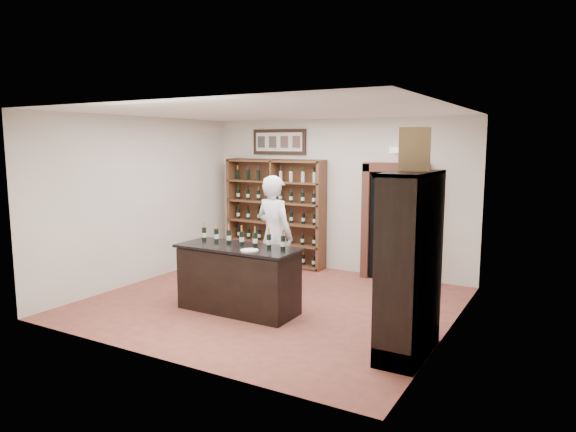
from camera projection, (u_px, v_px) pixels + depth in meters
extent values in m
plane|color=#9B4D3E|center=(271.00, 302.00, 8.20)|extent=(5.50, 5.50, 0.00)
plane|color=white|center=(270.00, 112.00, 7.78)|extent=(5.50, 5.50, 0.00)
cube|color=silver|center=(337.00, 195.00, 10.14)|extent=(5.50, 0.04, 3.00)
cube|color=silver|center=(142.00, 200.00, 9.34)|extent=(0.04, 5.00, 3.00)
cube|color=silver|center=(451.00, 223.00, 6.64)|extent=(0.04, 5.00, 3.00)
cube|color=brown|center=(279.00, 211.00, 10.81)|extent=(2.20, 0.02, 2.20)
cube|color=brown|center=(233.00, 209.00, 11.18)|extent=(0.06, 0.38, 2.20)
cube|color=brown|center=(321.00, 216.00, 10.13)|extent=(0.06, 0.38, 2.20)
cube|color=brown|center=(275.00, 212.00, 10.66)|extent=(0.04, 0.38, 2.20)
cube|color=brown|center=(275.00, 262.00, 10.80)|extent=(2.18, 0.38, 0.04)
cube|color=brown|center=(275.00, 242.00, 10.74)|extent=(2.18, 0.38, 0.04)
cube|color=brown|center=(275.00, 222.00, 10.69)|extent=(2.18, 0.38, 0.03)
cube|color=brown|center=(275.00, 202.00, 10.63)|extent=(2.18, 0.38, 0.04)
cube|color=brown|center=(275.00, 182.00, 10.57)|extent=(2.18, 0.38, 0.04)
cube|color=brown|center=(275.00, 161.00, 10.51)|extent=(2.18, 0.38, 0.04)
cube|color=black|center=(279.00, 142.00, 10.61)|extent=(1.25, 0.04, 0.52)
cube|color=black|center=(395.00, 224.00, 9.45)|extent=(0.97, 0.29, 2.05)
cube|color=brown|center=(368.00, 221.00, 9.68)|extent=(0.14, 0.35, 2.15)
cube|color=brown|center=(422.00, 225.00, 9.18)|extent=(0.14, 0.35, 2.15)
cube|color=brown|center=(396.00, 167.00, 9.29)|extent=(1.15, 0.35, 0.16)
cube|color=white|center=(398.00, 150.00, 9.33)|extent=(0.30, 0.10, 0.10)
cube|color=black|center=(238.00, 281.00, 7.72)|extent=(1.80, 0.70, 0.94)
cube|color=black|center=(238.00, 248.00, 7.65)|extent=(1.88, 0.78, 0.04)
cylinder|color=black|center=(204.00, 234.00, 8.07)|extent=(0.07, 0.07, 0.21)
cylinder|color=beige|center=(204.00, 235.00, 8.07)|extent=(0.07, 0.07, 0.07)
cylinder|color=#B1742F|center=(204.00, 225.00, 8.05)|extent=(0.03, 0.03, 0.09)
cylinder|color=black|center=(216.00, 235.00, 7.95)|extent=(0.07, 0.07, 0.21)
cylinder|color=beige|center=(216.00, 236.00, 7.96)|extent=(0.07, 0.07, 0.07)
cylinder|color=#B1742F|center=(216.00, 226.00, 7.93)|extent=(0.03, 0.03, 0.09)
cylinder|color=black|center=(229.00, 237.00, 7.84)|extent=(0.07, 0.07, 0.21)
cylinder|color=beige|center=(229.00, 238.00, 7.84)|extent=(0.07, 0.07, 0.07)
cylinder|color=#B1742F|center=(229.00, 227.00, 7.82)|extent=(0.03, 0.03, 0.09)
cylinder|color=black|center=(242.00, 238.00, 7.72)|extent=(0.07, 0.07, 0.21)
cylinder|color=beige|center=(242.00, 239.00, 7.72)|extent=(0.07, 0.07, 0.07)
cylinder|color=#B1742F|center=(242.00, 228.00, 7.70)|extent=(0.03, 0.03, 0.09)
cylinder|color=black|center=(255.00, 240.00, 7.60)|extent=(0.07, 0.07, 0.21)
cylinder|color=beige|center=(255.00, 241.00, 7.60)|extent=(0.07, 0.07, 0.07)
cylinder|color=#B1742F|center=(255.00, 230.00, 7.58)|extent=(0.03, 0.03, 0.09)
cylinder|color=black|center=(269.00, 241.00, 7.48)|extent=(0.07, 0.07, 0.21)
cylinder|color=beige|center=(269.00, 242.00, 7.49)|extent=(0.07, 0.07, 0.07)
cylinder|color=#B1742F|center=(269.00, 231.00, 7.46)|extent=(0.03, 0.03, 0.09)
cylinder|color=black|center=(283.00, 243.00, 7.37)|extent=(0.07, 0.07, 0.21)
cylinder|color=beige|center=(283.00, 244.00, 7.37)|extent=(0.07, 0.07, 0.07)
cylinder|color=#B1742F|center=(283.00, 233.00, 7.34)|extent=(0.03, 0.03, 0.09)
cube|color=black|center=(429.00, 267.00, 5.94)|extent=(0.02, 1.20, 2.20)
cube|color=black|center=(394.00, 276.00, 5.55)|extent=(0.48, 0.04, 2.20)
cube|color=black|center=(423.00, 256.00, 6.55)|extent=(0.48, 0.04, 2.20)
cube|color=black|center=(413.00, 173.00, 5.90)|extent=(0.48, 1.20, 0.04)
cube|color=black|center=(407.00, 344.00, 6.19)|extent=(0.48, 1.20, 0.24)
cube|color=black|center=(408.00, 326.00, 6.16)|extent=(0.48, 1.16, 0.03)
cube|color=black|center=(409.00, 281.00, 6.08)|extent=(0.48, 1.16, 0.03)
cube|color=black|center=(411.00, 236.00, 6.00)|extent=(0.48, 1.16, 0.03)
imported|color=silver|center=(274.00, 235.00, 8.60)|extent=(0.81, 0.61, 2.00)
cylinder|color=beige|center=(249.00, 251.00, 7.29)|extent=(0.26, 0.26, 0.02)
cube|color=tan|center=(415.00, 149.00, 5.94)|extent=(0.39, 0.23, 0.51)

